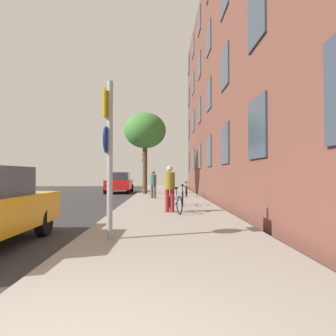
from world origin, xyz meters
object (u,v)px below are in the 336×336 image
traffic_light (145,164)px  pedestrian_0 (170,186)px  tree_near (145,131)px  sign_post (109,148)px  bicycle_2 (186,190)px  car_1 (119,182)px  bicycle_1 (183,197)px  bicycle_0 (175,203)px  pedestrian_1 (153,182)px

traffic_light → pedestrian_0: size_ratio=1.99×
tree_near → sign_post: bearing=-89.7°
traffic_light → bicycle_2: traffic_light is taller
car_1 → bicycle_1: bearing=-68.2°
tree_near → bicycle_2: 5.58m
bicycle_0 → pedestrian_0: size_ratio=0.94×
pedestrian_1 → bicycle_0: bearing=-81.5°
bicycle_1 → pedestrian_0: pedestrian_0 is taller
pedestrian_0 → bicycle_0: bearing=-33.0°
bicycle_2 → pedestrian_0: (-1.23, -7.72, 0.59)m
car_1 → tree_near: bearing=-49.5°
bicycle_0 → pedestrian_1: pedestrian_1 is taller
bicycle_2 → pedestrian_0: size_ratio=1.00×
sign_post → bicycle_1: size_ratio=2.05×
bicycle_0 → bicycle_2: (1.04, 7.85, 0.01)m
bicycle_1 → sign_post: bearing=-106.7°
traffic_light → bicycle_0: (2.05, -16.58, -1.92)m
bicycle_2 → pedestrian_1: (-2.00, -1.42, 0.53)m
traffic_light → bicycle_0: size_ratio=2.11×
traffic_light → car_1: bearing=-117.2°
pedestrian_0 → traffic_light: bearing=96.4°
bicycle_0 → sign_post: bearing=-110.5°
pedestrian_1 → sign_post: bearing=-93.4°
bicycle_2 → car_1: size_ratio=0.41×
pedestrian_1 → bicycle_1: bearing=-70.9°
tree_near → bicycle_2: bearing=-45.0°
bicycle_1 → bicycle_2: (0.62, 5.42, 0.00)m
bicycle_1 → car_1: 11.49m
pedestrian_1 → pedestrian_0: bearing=-83.1°
bicycle_2 → bicycle_0: bearing=-97.5°
pedestrian_1 → traffic_light: bearing=96.1°
sign_post → traffic_light: (-0.45, 20.85, 0.37)m
tree_near → traffic_light: bearing=93.6°
tree_near → bicycle_0: (1.67, -10.55, -4.06)m
tree_near → pedestrian_1: bearing=-80.3°
bicycle_2 → pedestrian_1: pedestrian_1 is taller
pedestrian_0 → pedestrian_1: bearing=96.9°
sign_post → pedestrian_0: (1.40, 4.40, -0.95)m
bicycle_2 → car_1: car_1 is taller
tree_near → bicycle_2: size_ratio=3.43×
traffic_light → bicycle_1: traffic_light is taller
pedestrian_0 → bicycle_2: bearing=80.9°
traffic_light → bicycle_1: (2.47, -14.16, -1.92)m
sign_post → tree_near: bearing=90.3°
sign_post → traffic_light: size_ratio=1.00×
pedestrian_1 → car_1: pedestrian_1 is taller
sign_post → bicycle_2: 12.49m
traffic_light → tree_near: 6.41m
bicycle_0 → tree_near: bearing=99.0°
tree_near → pedestrian_0: bearing=-82.0°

